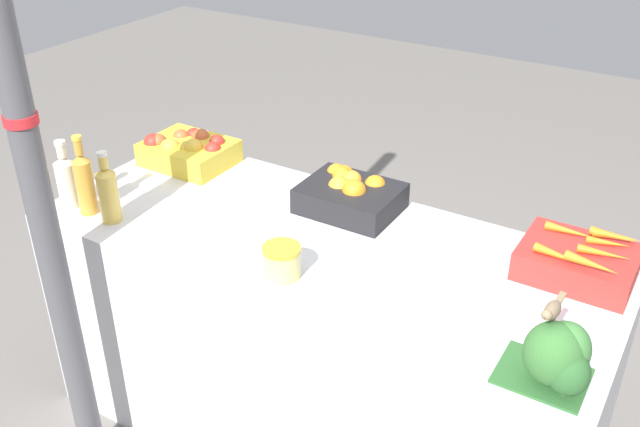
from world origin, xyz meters
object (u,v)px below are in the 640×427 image
broccoli_pile (559,357)px  juice_bottle_amber (84,182)px  juice_bottle_golden (108,193)px  sparrow_bird (552,311)px  support_pole (23,130)px  orange_crate (350,193)px  carrot_crate (579,261)px  apple_crate (188,150)px  pickle_jar (282,261)px  juice_bottle_cloudy (67,180)px

broccoli_pile → juice_bottle_amber: juice_bottle_amber is taller
juice_bottle_golden → sparrow_bird: bearing=-0.3°
support_pole → broccoli_pile: support_pole is taller
juice_bottle_golden → sparrow_bird: juice_bottle_golden is taller
orange_crate → broccoli_pile: size_ratio=1.50×
broccoli_pile → juice_bottle_golden: bearing=179.4°
juice_bottle_amber → carrot_crate: bearing=17.5°
support_pole → broccoli_pile: 1.56m
apple_crate → pickle_jar: apple_crate is taller
juice_bottle_golden → pickle_jar: bearing=2.1°
support_pole → juice_bottle_amber: 0.48m
juice_bottle_cloudy → juice_bottle_golden: size_ratio=0.97×
support_pole → pickle_jar: (0.64, 0.33, -0.41)m
support_pole → orange_crate: bearing=52.9°
juice_bottle_cloudy → sparrow_bird: 1.70m
orange_crate → juice_bottle_golden: juice_bottle_golden is taller
orange_crate → broccoli_pile: bearing=-31.0°
juice_bottle_cloudy → apple_crate: bearing=75.3°
apple_crate → carrot_crate: bearing=0.2°
support_pole → pickle_jar: size_ratio=22.26×
support_pole → sparrow_bird: 1.50m
carrot_crate → juice_bottle_cloudy: (-1.66, -0.50, 0.05)m
orange_crate → sparrow_bird: 0.99m
juice_bottle_amber → juice_bottle_golden: juice_bottle_amber is taller
carrot_crate → apple_crate: bearing=-179.8°
juice_bottle_cloudy → pickle_jar: size_ratio=2.14×
broccoli_pile → carrot_crate: bearing=98.0°
carrot_crate → pickle_jar: carrot_crate is taller
apple_crate → sparrow_bird: sparrow_bird is taller
juice_bottle_golden → carrot_crate: bearing=18.7°
apple_crate → broccoli_pile: size_ratio=1.50×
orange_crate → pickle_jar: size_ratio=2.84×
juice_bottle_amber → sparrow_bird: juice_bottle_amber is taller
orange_crate → apple_crate: bearing=-178.8°
juice_bottle_golden → orange_crate: bearing=37.5°
apple_crate → juice_bottle_golden: 0.50m
carrot_crate → juice_bottle_cloudy: juice_bottle_cloudy is taller
carrot_crate → pickle_jar: 0.90m
juice_bottle_cloudy → support_pole: bearing=-50.1°
broccoli_pile → juice_bottle_cloudy: juice_bottle_cloudy is taller
broccoli_pile → juice_bottle_amber: 1.64m
juice_bottle_cloudy → juice_bottle_amber: 0.09m
broccoli_pile → orange_crate: bearing=149.0°
orange_crate → carrot_crate: 0.80m
broccoli_pile → juice_bottle_amber: size_ratio=0.77×
carrot_crate → pickle_jar: size_ratio=2.84×
apple_crate → juice_bottle_golden: bearing=-81.4°
support_pole → apple_crate: 0.90m
juice_bottle_cloudy → juice_bottle_golden: (0.20, -0.00, 0.00)m
juice_bottle_cloudy → juice_bottle_golden: 0.20m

